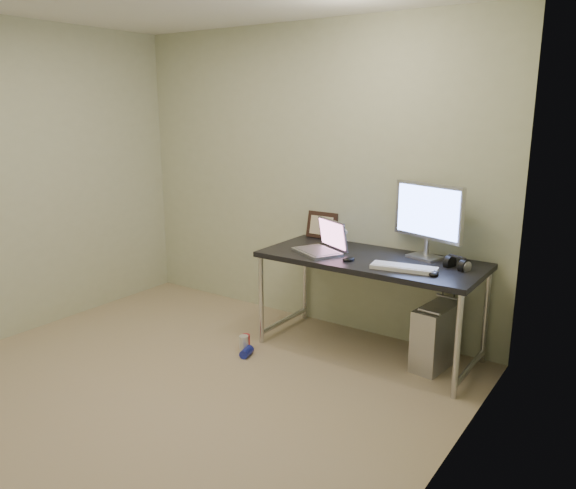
{
  "coord_description": "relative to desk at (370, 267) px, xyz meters",
  "views": [
    {
      "loc": [
        2.55,
        -2.24,
        1.84
      ],
      "look_at": [
        0.3,
        1.04,
        0.85
      ],
      "focal_mm": 35.0,
      "sensor_mm": 36.0,
      "label": 1
    }
  ],
  "objects": [
    {
      "name": "headphones",
      "position": [
        0.62,
        0.07,
        0.11
      ],
      "size": [
        0.19,
        0.11,
        0.11
      ],
      "rotation": [
        0.0,
        0.0,
        -0.33
      ],
      "color": "black",
      "rests_on": "desk"
    },
    {
      "name": "floor",
      "position": [
        -0.8,
        -1.39,
        -0.67
      ],
      "size": [
        3.5,
        3.5,
        0.0
      ],
      "primitive_type": "plane",
      "color": "tan",
      "rests_on": "ground"
    },
    {
      "name": "can_white",
      "position": [
        -0.78,
        -0.54,
        -0.61
      ],
      "size": [
        0.08,
        0.08,
        0.13
      ],
      "primitive_type": "cylinder",
      "rotation": [
        0.0,
        0.0,
        0.1
      ],
      "color": "silver",
      "rests_on": "ground"
    },
    {
      "name": "tower_computer",
      "position": [
        0.51,
        0.06,
        -0.44
      ],
      "size": [
        0.24,
        0.46,
        0.48
      ],
      "rotation": [
        0.0,
        0.0,
        -0.12
      ],
      "color": "silver",
      "rests_on": "ground"
    },
    {
      "name": "laptop",
      "position": [
        -0.37,
        -0.07,
        0.13
      ],
      "size": [
        0.45,
        0.42,
        0.25
      ],
      "rotation": [
        0.0,
        0.0,
        -0.47
      ],
      "color": "silver",
      "rests_on": "desk"
    },
    {
      "name": "can_blue",
      "position": [
        -0.71,
        -0.59,
        -0.64
      ],
      "size": [
        0.09,
        0.13,
        0.07
      ],
      "primitive_type": "cylinder",
      "rotation": [
        1.57,
        0.0,
        0.23
      ],
      "color": "#1A249E",
      "rests_on": "ground"
    },
    {
      "name": "wall_right",
      "position": [
        0.95,
        -1.39,
        0.58
      ],
      "size": [
        0.02,
        3.5,
        2.5
      ],
      "primitive_type": "cube",
      "color": "beige",
      "rests_on": "ground"
    },
    {
      "name": "picture_frame",
      "position": [
        -0.62,
        0.33,
        0.19
      ],
      "size": [
        0.28,
        0.08,
        0.22
      ],
      "primitive_type": "cube",
      "rotation": [
        -0.21,
        0.0,
        0.02
      ],
      "color": "black",
      "rests_on": "desk"
    },
    {
      "name": "keyboard",
      "position": [
        0.33,
        -0.16,
        0.09
      ],
      "size": [
        0.46,
        0.22,
        0.03
      ],
      "primitive_type": "cube",
      "rotation": [
        0.0,
        0.0,
        0.17
      ],
      "color": "white",
      "rests_on": "desk"
    },
    {
      "name": "mouse_left",
      "position": [
        -0.09,
        -0.17,
        0.1
      ],
      "size": [
        0.09,
        0.12,
        0.04
      ],
      "primitive_type": "ellipsoid",
      "rotation": [
        0.0,
        0.0,
        -0.24
      ],
      "color": "black",
      "rests_on": "desk"
    },
    {
      "name": "mouse_right",
      "position": [
        0.54,
        -0.17,
        0.1
      ],
      "size": [
        0.1,
        0.13,
        0.04
      ],
      "primitive_type": "ellipsoid",
      "rotation": [
        0.0,
        0.0,
        0.33
      ],
      "color": "black",
      "rests_on": "desk"
    },
    {
      "name": "webcam",
      "position": [
        -0.36,
        0.25,
        0.16
      ],
      "size": [
        0.04,
        0.04,
        0.12
      ],
      "rotation": [
        0.0,
        0.0,
        0.21
      ],
      "color": "silver",
      "rests_on": "desk"
    },
    {
      "name": "can_red",
      "position": [
        -0.8,
        -0.49,
        -0.62
      ],
      "size": [
        0.07,
        0.07,
        0.12
      ],
      "primitive_type": "cylinder",
      "rotation": [
        0.0,
        0.0,
        -0.05
      ],
      "color": "red",
      "rests_on": "ground"
    },
    {
      "name": "cable_b",
      "position": [
        0.55,
        0.29,
        -0.29
      ],
      "size": [
        0.02,
        0.11,
        0.71
      ],
      "primitive_type": "cylinder",
      "rotation": [
        0.14,
        0.0,
        0.09
      ],
      "color": "black",
      "rests_on": "ground"
    },
    {
      "name": "monitor",
      "position": [
        0.33,
        0.22,
        0.4
      ],
      "size": [
        0.57,
        0.24,
        0.55
      ],
      "rotation": [
        0.0,
        0.0,
        -0.31
      ],
      "color": "silver",
      "rests_on": "desk"
    },
    {
      "name": "cable_a",
      "position": [
        0.46,
        0.31,
        -0.27
      ],
      "size": [
        0.01,
        0.16,
        0.69
      ],
      "primitive_type": "cylinder",
      "rotation": [
        0.21,
        0.0,
        0.0
      ],
      "color": "black",
      "rests_on": "ground"
    },
    {
      "name": "desk",
      "position": [
        0.0,
        0.0,
        0.0
      ],
      "size": [
        1.64,
        0.72,
        0.75
      ],
      "color": "black",
      "rests_on": "ground"
    },
    {
      "name": "wall_back",
      "position": [
        -0.8,
        0.36,
        0.58
      ],
      "size": [
        3.5,
        0.02,
        2.5
      ],
      "primitive_type": "cube",
      "color": "beige",
      "rests_on": "ground"
    }
  ]
}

